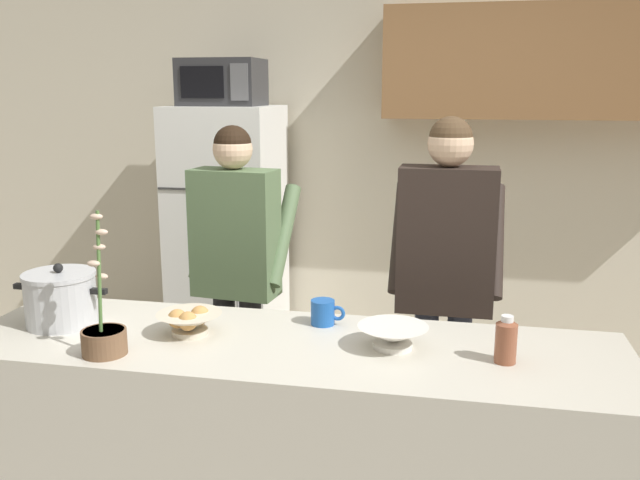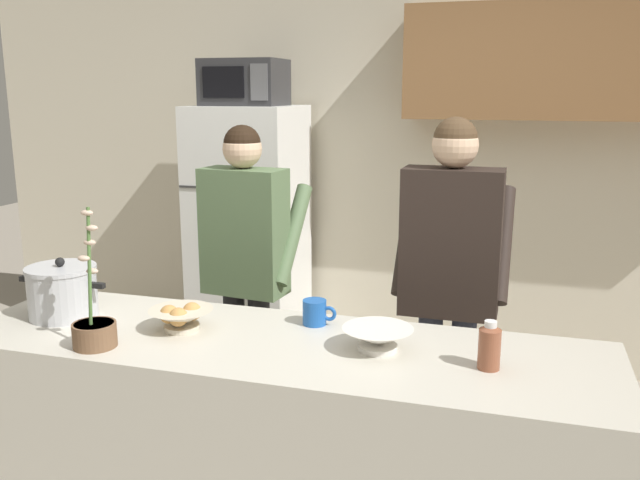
% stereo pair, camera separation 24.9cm
% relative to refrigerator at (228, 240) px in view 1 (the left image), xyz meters
% --- Properties ---
extents(back_wall_unit, '(6.00, 0.48, 2.60)m').
position_rel_refrigerator_xyz_m(back_wall_unit, '(1.12, 0.40, 0.59)').
color(back_wall_unit, beige).
rests_on(back_wall_unit, ground).
extents(kitchen_island, '(2.35, 0.68, 0.92)m').
position_rel_refrigerator_xyz_m(kitchen_island, '(0.87, -1.85, -0.39)').
color(kitchen_island, beige).
rests_on(kitchen_island, ground).
extents(refrigerator, '(0.64, 0.68, 1.69)m').
position_rel_refrigerator_xyz_m(refrigerator, '(0.00, 0.00, 0.00)').
color(refrigerator, white).
rests_on(refrigerator, ground).
extents(microwave, '(0.48, 0.37, 0.28)m').
position_rel_refrigerator_xyz_m(microwave, '(0.00, -0.02, 0.99)').
color(microwave, '#2D2D30').
rests_on(microwave, refrigerator).
extents(person_near_pot, '(0.53, 0.45, 1.63)m').
position_rel_refrigerator_xyz_m(person_near_pot, '(0.37, -0.93, 0.17)').
color(person_near_pot, black).
rests_on(person_near_pot, ground).
extents(person_by_sink, '(0.51, 0.42, 1.68)m').
position_rel_refrigerator_xyz_m(person_by_sink, '(1.39, -1.04, 0.21)').
color(person_by_sink, '#33384C').
rests_on(person_by_sink, ground).
extents(cooking_pot, '(0.38, 0.27, 0.24)m').
position_rel_refrigerator_xyz_m(cooking_pot, '(-0.02, -1.83, 0.18)').
color(cooking_pot, silver).
rests_on(cooking_pot, kitchen_island).
extents(coffee_mug, '(0.13, 0.09, 0.10)m').
position_rel_refrigerator_xyz_m(coffee_mug, '(0.95, -1.64, 0.12)').
color(coffee_mug, '#1E59B2').
rests_on(coffee_mug, kitchen_island).
extents(bread_bowl, '(0.24, 0.24, 0.10)m').
position_rel_refrigerator_xyz_m(bread_bowl, '(0.49, -1.84, 0.12)').
color(bread_bowl, beige).
rests_on(bread_bowl, kitchen_island).
extents(empty_bowl, '(0.25, 0.25, 0.08)m').
position_rel_refrigerator_xyz_m(empty_bowl, '(1.23, -1.83, 0.12)').
color(empty_bowl, white).
rests_on(empty_bowl, kitchen_island).
extents(bottle_near_edge, '(0.07, 0.07, 0.16)m').
position_rel_refrigerator_xyz_m(bottle_near_edge, '(1.60, -1.88, 0.15)').
color(bottle_near_edge, brown).
rests_on(bottle_near_edge, kitchen_island).
extents(potted_orchid, '(0.15, 0.15, 0.49)m').
position_rel_refrigerator_xyz_m(potted_orchid, '(0.29, -2.07, 0.14)').
color(potted_orchid, brown).
rests_on(potted_orchid, kitchen_island).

